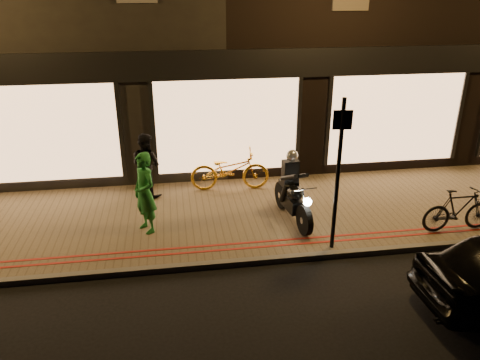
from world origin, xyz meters
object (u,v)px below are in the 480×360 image
(motorcycle, at_px, (293,194))
(bicycle_gold, at_px, (230,170))
(sign_post, at_px, (338,168))
(person_green, at_px, (145,193))

(motorcycle, distance_m, bicycle_gold, 2.17)
(motorcycle, relative_size, sign_post, 0.65)
(sign_post, height_order, person_green, sign_post)
(bicycle_gold, xyz_separation_m, person_green, (-2.00, -1.87, 0.35))
(motorcycle, relative_size, bicycle_gold, 0.98)
(sign_post, bearing_deg, person_green, 161.05)
(bicycle_gold, height_order, person_green, person_green)
(motorcycle, relative_size, person_green, 1.12)
(sign_post, xyz_separation_m, person_green, (-3.63, 1.25, -0.81))
(motorcycle, xyz_separation_m, person_green, (-3.14, -0.02, 0.25))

